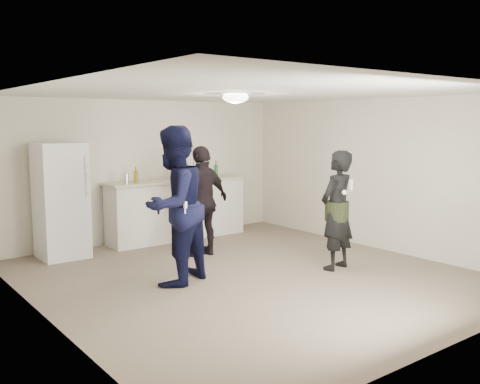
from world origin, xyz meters
TOP-DOWN VIEW (x-y plane):
  - floor at (0.00, 0.00)m, footprint 6.00×6.00m
  - ceiling at (0.00, 0.00)m, footprint 6.00×6.00m
  - wall_back at (0.00, 3.00)m, footprint 6.00×0.00m
  - wall_front at (0.00, -3.00)m, footprint 6.00×0.00m
  - wall_left at (-2.75, 0.00)m, footprint 0.00×6.00m
  - wall_right at (2.75, 0.00)m, footprint 0.00×6.00m
  - counter at (0.46, 2.67)m, footprint 2.60×0.56m
  - counter_top at (0.46, 2.67)m, footprint 2.68×0.64m
  - fridge at (-1.68, 2.60)m, footprint 0.70×0.70m
  - fridge_handle at (-1.40, 2.23)m, footprint 0.02×0.02m
  - ceiling_dome at (0.00, 0.30)m, footprint 0.36×0.36m
  - shaker at (-0.59, 2.55)m, footprint 0.08×0.08m
  - man at (-0.99, 0.32)m, footprint 1.24×1.12m
  - woman at (1.22, -0.48)m, footprint 0.70×0.53m
  - camo_shorts at (1.22, -0.48)m, footprint 0.34×0.34m
  - spectator at (0.13, 1.34)m, footprint 1.09×0.63m
  - remote_man at (-0.99, 0.04)m, footprint 0.04×0.04m
  - nunchuk_man at (-0.87, 0.07)m, footprint 0.07×0.07m
  - remote_woman at (1.22, -0.73)m, footprint 0.04×0.04m
  - nunchuk_woman at (1.12, -0.70)m, footprint 0.07×0.07m
  - bottle_cluster at (0.51, 2.62)m, footprint 1.71×0.22m

SIDE VIEW (x-z plane):
  - floor at x=0.00m, z-range 0.00..0.00m
  - counter at x=0.46m, z-range 0.00..1.05m
  - camo_shorts at x=1.22m, z-range 0.71..0.99m
  - woman at x=1.22m, z-range 0.00..1.72m
  - spectator at x=0.13m, z-range 0.00..1.75m
  - fridge at x=-1.68m, z-range 0.00..1.80m
  - nunchuk_man at x=-0.87m, z-range 0.95..1.01m
  - man at x=-0.99m, z-range 0.00..2.07m
  - remote_man at x=-0.99m, z-range 0.98..1.12m
  - counter_top at x=0.46m, z-range 1.05..1.09m
  - nunchuk_woman at x=1.12m, z-range 1.11..1.18m
  - shaker at x=-0.59m, z-range 1.09..1.26m
  - bottle_cluster at x=0.51m, z-range 1.07..1.32m
  - wall_back at x=0.00m, z-range -1.75..4.25m
  - wall_front at x=0.00m, z-range -1.75..4.25m
  - wall_left at x=-2.75m, z-range -1.75..4.25m
  - wall_right at x=2.75m, z-range -1.75..4.25m
  - remote_woman at x=1.22m, z-range 1.18..1.32m
  - fridge_handle at x=-1.40m, z-range 1.00..1.60m
  - ceiling_dome at x=0.00m, z-range 2.37..2.53m
  - ceiling at x=0.00m, z-range 2.50..2.50m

